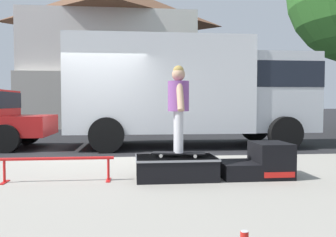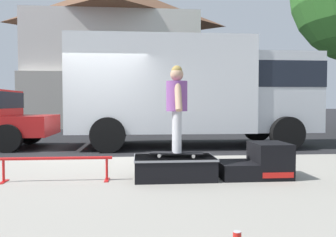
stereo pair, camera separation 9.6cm
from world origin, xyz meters
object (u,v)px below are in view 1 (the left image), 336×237
(grind_rail, at_px, (57,163))
(box_truck, at_px, (192,88))
(skateboard, at_px, (178,153))
(kicker_ramp, at_px, (260,163))
(skater_kid, at_px, (178,101))
(skate_box, at_px, (176,167))

(grind_rail, bearing_deg, box_truck, 60.51)
(skateboard, distance_m, box_truck, 5.19)
(grind_rail, bearing_deg, kicker_ramp, 0.42)
(skater_kid, bearing_deg, grind_rail, 179.71)
(skate_box, xyz_separation_m, grind_rail, (-1.72, -0.02, 0.09))
(skate_box, distance_m, box_truck, 5.22)
(kicker_ramp, xyz_separation_m, box_truck, (-0.24, 4.91, 1.36))
(kicker_ramp, relative_size, skater_kid, 0.81)
(box_truck, bearing_deg, kicker_ramp, -87.25)
(skater_kid, bearing_deg, box_truck, 78.18)
(skateboard, bearing_deg, grind_rail, 179.71)
(kicker_ramp, relative_size, box_truck, 0.15)
(skateboard, relative_size, box_truck, 0.12)
(skate_box, bearing_deg, kicker_ramp, -0.02)
(grind_rail, xyz_separation_m, box_truck, (2.79, 4.93, 1.31))
(skate_box, bearing_deg, skater_kid, -44.96)
(box_truck, bearing_deg, grind_rail, -119.49)
(grind_rail, bearing_deg, skate_box, 0.74)
(grind_rail, xyz_separation_m, skateboard, (1.75, -0.01, 0.12))
(skater_kid, xyz_separation_m, box_truck, (1.03, 4.94, 0.43))
(grind_rail, height_order, box_truck, box_truck)
(grind_rail, relative_size, box_truck, 0.23)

